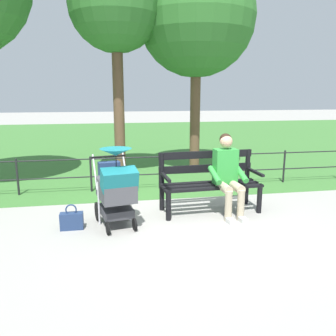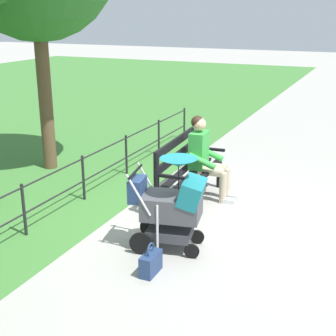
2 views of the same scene
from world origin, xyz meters
The scene contains 9 objects.
ground_plane centered at (0.00, 0.00, 0.00)m, with size 60.00×60.00×0.00m, color #9E9B93.
grass_lawn centered at (0.00, -8.80, 0.00)m, with size 40.00×16.00×0.01m, color #3D7533.
park_bench centered at (-0.60, -0.11, 0.53)m, with size 1.62×0.68×0.96m.
person_on_bench centered at (-0.83, 0.11, 0.68)m, with size 0.55×0.74×1.28m.
stroller centered at (0.92, 0.32, 0.59)m, with size 0.66×0.96×1.15m.
handbag centered at (1.55, 0.34, 0.13)m, with size 0.32×0.14×0.37m.
park_fence centered at (-0.28, -1.54, 0.42)m, with size 8.10×0.04×0.70m.
tree_near_bench centered at (0.73, -2.73, 3.67)m, with size 2.00×2.00×4.72m.
tree_behind_fence centered at (-1.09, -2.99, 3.55)m, with size 2.67×2.67×4.90m.
Camera 1 is at (1.01, 5.11, 1.91)m, focal length 36.86 mm.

